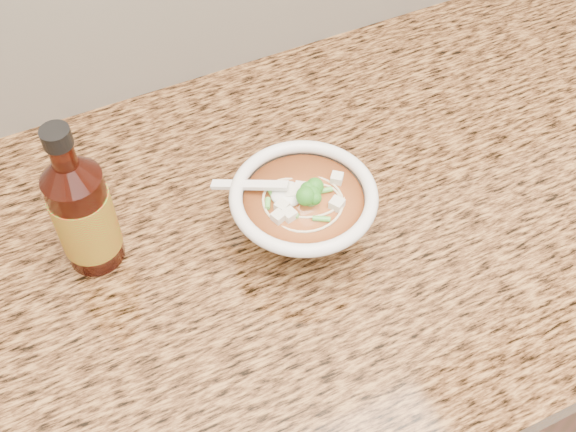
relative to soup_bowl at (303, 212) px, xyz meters
name	(u,v)px	position (x,y,z in m)	size (l,w,h in m)	color
cabinet	(315,378)	(0.04, 0.02, -0.51)	(4.00, 0.65, 0.86)	#382010
counter_slab	(325,220)	(0.04, 0.02, -0.06)	(4.00, 0.68, 0.04)	olive
soup_bowl	(303,212)	(0.00, 0.00, 0.00)	(0.18, 0.17, 0.10)	white
hot_sauce_bottle	(83,213)	(-0.24, 0.08, 0.04)	(0.07, 0.07, 0.21)	#3C0F08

